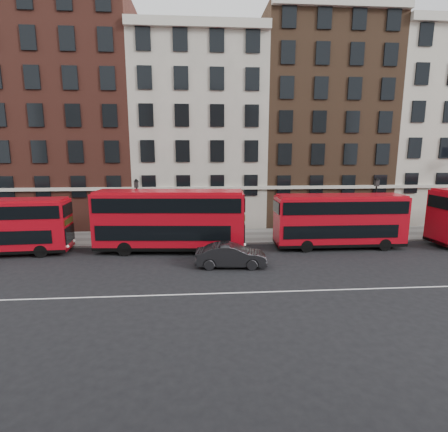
{
  "coord_description": "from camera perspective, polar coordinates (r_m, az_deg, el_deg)",
  "views": [
    {
      "loc": [
        -0.26,
        -20.05,
        7.83
      ],
      "look_at": [
        1.63,
        5.0,
        3.0
      ],
      "focal_mm": 28.0,
      "sensor_mm": 36.0,
      "label": 1
    }
  ],
  "objects": [
    {
      "name": "ground",
      "position": [
        21.53,
        -3.39,
        -10.47
      ],
      "size": [
        120.0,
        120.0,
        0.0
      ],
      "primitive_type": "plane",
      "color": "black",
      "rests_on": "ground"
    },
    {
      "name": "pavement",
      "position": [
        31.52,
        -3.72,
        -3.38
      ],
      "size": [
        80.0,
        5.0,
        0.15
      ],
      "primitive_type": "cube",
      "color": "slate",
      "rests_on": "ground"
    },
    {
      "name": "kerb",
      "position": [
        29.1,
        -3.66,
        -4.58
      ],
      "size": [
        80.0,
        0.3,
        0.16
      ],
      "primitive_type": "cube",
      "color": "gray",
      "rests_on": "ground"
    },
    {
      "name": "road_centre_line",
      "position": [
        19.67,
        -3.29,
        -12.57
      ],
      "size": [
        70.0,
        0.12,
        0.01
      ],
      "primitive_type": "cube",
      "color": "white",
      "rests_on": "ground"
    },
    {
      "name": "building_terrace",
      "position": [
        38.01,
        -4.53,
        14.48
      ],
      "size": [
        64.0,
        11.95,
        22.0
      ],
      "color": "beige",
      "rests_on": "ground"
    },
    {
      "name": "bus_b",
      "position": [
        27.03,
        -8.92,
        -0.51
      ],
      "size": [
        11.5,
        3.61,
        4.76
      ],
      "rotation": [
        0.0,
        0.0,
        -0.08
      ],
      "color": "#B50916",
      "rests_on": "ground"
    },
    {
      "name": "bus_c",
      "position": [
        29.21,
        18.27,
        -0.58
      ],
      "size": [
        10.26,
        2.56,
        4.3
      ],
      "rotation": [
        0.0,
        0.0,
        -0.01
      ],
      "color": "#B50916",
      "rests_on": "ground"
    },
    {
      "name": "car_front",
      "position": [
        23.63,
        1.15,
        -6.46
      ],
      "size": [
        4.87,
        1.99,
        1.57
      ],
      "primitive_type": "imported",
      "rotation": [
        0.0,
        0.0,
        1.5
      ],
      "color": "black",
      "rests_on": "ground"
    },
    {
      "name": "lamp_post_left",
      "position": [
        29.73,
        -13.97,
        1.36
      ],
      "size": [
        0.44,
        0.44,
        5.33
      ],
      "color": "black",
      "rests_on": "pavement"
    },
    {
      "name": "lamp_post_right",
      "position": [
        32.68,
        23.42,
        1.62
      ],
      "size": [
        0.44,
        0.44,
        5.33
      ],
      "color": "black",
      "rests_on": "pavement"
    },
    {
      "name": "iron_railings",
      "position": [
        33.53,
        -3.78,
        -1.51
      ],
      "size": [
        6.6,
        0.06,
        1.0
      ],
      "primitive_type": null,
      "color": "black",
      "rests_on": "pavement"
    }
  ]
}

